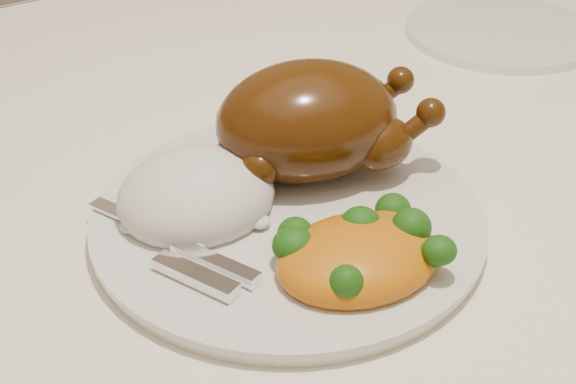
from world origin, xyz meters
TOP-DOWN VIEW (x-y plane):
  - dining_table at (0.00, 0.00)m, footprint 1.60×0.90m
  - tablecloth at (0.00, 0.00)m, footprint 1.73×1.03m
  - dinner_plate at (-0.06, -0.09)m, footprint 0.36×0.36m
  - side_plate at (0.37, 0.08)m, footprint 0.24×0.24m
  - roast_chicken at (-0.01, -0.05)m, footprint 0.20×0.16m
  - rice_mound at (-0.12, -0.05)m, footprint 0.13×0.12m
  - mac_and_cheese at (-0.05, -0.18)m, footprint 0.14×0.11m
  - cutlery at (-0.15, -0.10)m, footprint 0.06×0.17m

SIDE VIEW (x-z plane):
  - dining_table at x=0.00m, z-range 0.29..1.05m
  - tablecloth at x=0.00m, z-range 0.65..0.83m
  - side_plate at x=0.37m, z-range 0.77..0.78m
  - dinner_plate at x=-0.06m, z-range 0.77..0.78m
  - cutlery at x=-0.15m, z-range 0.78..0.79m
  - mac_and_cheese at x=-0.05m, z-range 0.77..0.82m
  - rice_mound at x=-0.12m, z-range 0.76..0.83m
  - roast_chicken at x=-0.01m, z-range 0.78..0.88m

